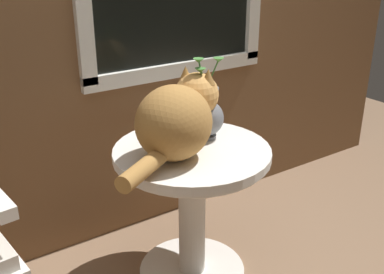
% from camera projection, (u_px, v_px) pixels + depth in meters
% --- Properties ---
extents(wicker_side_table, '(0.63, 0.63, 0.62)m').
position_uv_depth(wicker_side_table, '(192.00, 189.00, 1.91)').
color(wicker_side_table, silver).
rests_on(wicker_side_table, ground_plane).
extents(cat, '(0.59, 0.41, 0.30)m').
position_uv_depth(cat, '(178.00, 118.00, 1.73)').
color(cat, '#AD7A3D').
rests_on(cat, wicker_side_table).
extents(pewter_vase_with_ivy, '(0.15, 0.15, 0.34)m').
position_uv_depth(pewter_vase_with_ivy, '(206.00, 113.00, 1.90)').
color(pewter_vase_with_ivy, slate).
rests_on(pewter_vase_with_ivy, wicker_side_table).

